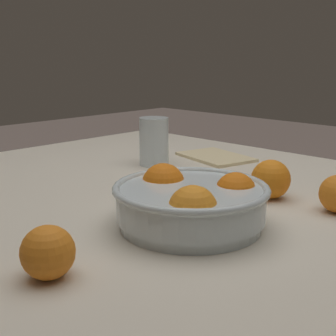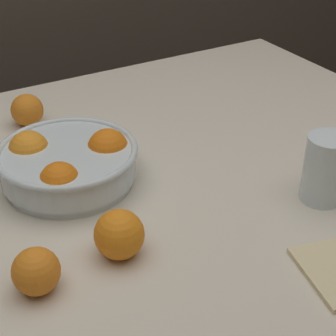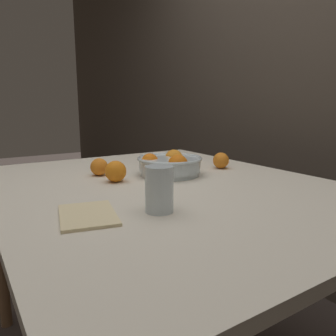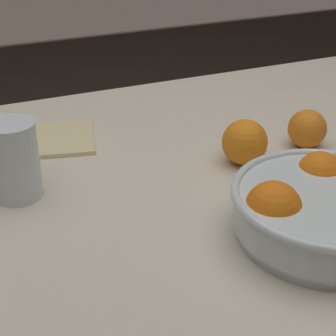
{
  "view_description": "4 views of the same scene",
  "coord_description": "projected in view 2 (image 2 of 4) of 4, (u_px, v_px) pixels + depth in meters",
  "views": [
    {
      "loc": [
        -0.59,
        0.64,
        1.03
      ],
      "look_at": [
        0.07,
        -0.04,
        0.8
      ],
      "focal_mm": 50.0,
      "sensor_mm": 36.0,
      "label": 1
    },
    {
      "loc": [
        -0.38,
        -0.74,
        1.32
      ],
      "look_at": [
        0.03,
        -0.02,
        0.81
      ],
      "focal_mm": 60.0,
      "sensor_mm": 36.0,
      "label": 2
    },
    {
      "loc": [
        0.95,
        -0.6,
        1.04
      ],
      "look_at": [
        0.07,
        -0.03,
        0.83
      ],
      "focal_mm": 35.0,
      "sensor_mm": 36.0,
      "label": 3
    },
    {
      "loc": [
        0.33,
        0.59,
        1.21
      ],
      "look_at": [
        0.05,
        -0.08,
        0.81
      ],
      "focal_mm": 60.0,
      "sensor_mm": 36.0,
      "label": 4
    }
  ],
  "objects": [
    {
      "name": "orange_loose_near_bowl",
      "position": [
        36.0,
        271.0,
        0.78
      ],
      "size": [
        0.07,
        0.07,
        0.07
      ],
      "primitive_type": "sphere",
      "color": "orange",
      "rests_on": "dining_table"
    },
    {
      "name": "orange_loose_front",
      "position": [
        119.0,
        234.0,
        0.84
      ],
      "size": [
        0.08,
        0.08,
        0.08
      ],
      "primitive_type": "sphere",
      "color": "orange",
      "rests_on": "dining_table"
    },
    {
      "name": "juice_glass",
      "position": [
        324.0,
        172.0,
        0.96
      ],
      "size": [
        0.07,
        0.07,
        0.12
      ],
      "color": "#F4A314",
      "rests_on": "dining_table"
    },
    {
      "name": "dining_table",
      "position": [
        147.0,
        221.0,
        1.04
      ],
      "size": [
        1.38,
        1.1,
        0.76
      ],
      "color": "beige",
      "rests_on": "ground_plane"
    },
    {
      "name": "fruit_bowl",
      "position": [
        68.0,
        163.0,
        1.01
      ],
      "size": [
        0.25,
        0.25,
        0.09
      ],
      "color": "silver",
      "rests_on": "dining_table"
    },
    {
      "name": "orange_loose_aside",
      "position": [
        27.0,
        110.0,
        1.21
      ],
      "size": [
        0.07,
        0.07,
        0.07
      ],
      "primitive_type": "sphere",
      "color": "orange",
      "rests_on": "dining_table"
    }
  ]
}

